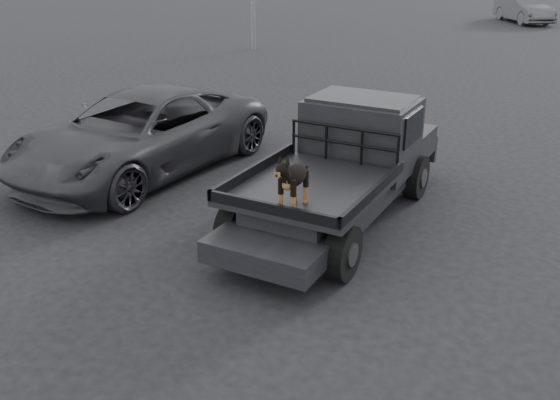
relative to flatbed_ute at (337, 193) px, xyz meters
The scene contains 7 objects.
ground 1.55m from the flatbed_ute, 96.80° to the right, with size 120.00×120.00×0.00m, color black.
flatbed_ute is the anchor object (origin of this frame).
ute_cab 1.31m from the flatbed_ute, 90.00° to the left, with size 1.72×1.30×0.88m, color black, non-canonical shape.
headache_rack 0.76m from the flatbed_ute, 90.00° to the left, with size 1.80×0.08×0.55m, color black, non-canonical shape.
dog 1.96m from the flatbed_ute, 85.74° to the right, with size 0.32×0.60×0.74m, color black, non-canonical shape.
parked_suv 4.20m from the flatbed_ute, behind, with size 2.53×5.49×1.52m, color #313136.
distant_car_a 28.13m from the flatbed_ute, 92.92° to the left, with size 1.52×4.36×1.44m, color #48474C.
Camera 1 is at (3.73, -6.99, 4.17)m, focal length 40.00 mm.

